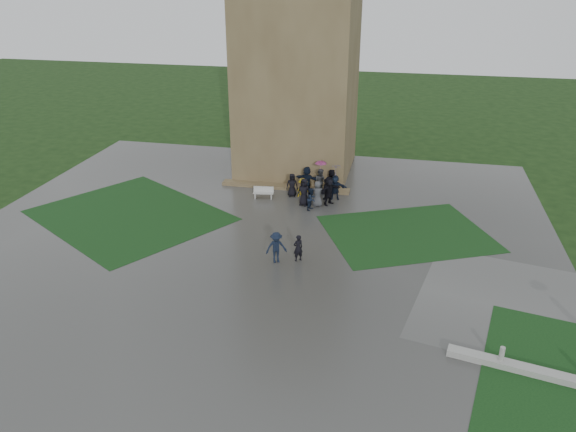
% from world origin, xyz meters
% --- Properties ---
extents(ground, '(120.00, 120.00, 0.00)m').
position_xyz_m(ground, '(0.00, 0.00, 0.00)').
color(ground, black).
extents(plaza, '(34.00, 34.00, 0.02)m').
position_xyz_m(plaza, '(0.00, 2.00, 0.01)').
color(plaza, '#363633').
rests_on(plaza, ground).
extents(lawn_inset_left, '(14.10, 13.46, 0.01)m').
position_xyz_m(lawn_inset_left, '(-8.50, 4.00, 0.03)').
color(lawn_inset_left, black).
rests_on(lawn_inset_left, plaza).
extents(lawn_inset_right, '(11.12, 10.15, 0.01)m').
position_xyz_m(lawn_inset_right, '(8.50, 5.00, 0.03)').
color(lawn_inset_right, black).
rests_on(lawn_inset_right, plaza).
extents(tower, '(8.00, 8.00, 18.00)m').
position_xyz_m(tower, '(0.00, 15.00, 9.00)').
color(tower, brown).
rests_on(tower, ground).
extents(tower_plinth, '(9.00, 0.80, 0.22)m').
position_xyz_m(tower_plinth, '(0.00, 10.60, 0.13)').
color(tower_plinth, brown).
rests_on(tower_plinth, plaza).
extents(bench, '(1.39, 0.60, 0.78)m').
position_xyz_m(bench, '(-1.03, 8.53, 0.42)').
color(bench, '#B8B8B3').
rests_on(bench, plaza).
extents(visitor_cluster, '(4.13, 4.51, 2.44)m').
position_xyz_m(visitor_cluster, '(2.61, 9.13, 1.01)').
color(visitor_cluster, black).
rests_on(visitor_cluster, plaza).
extents(pedestrian_mid, '(1.24, 0.98, 1.71)m').
position_xyz_m(pedestrian_mid, '(1.85, 0.05, 0.87)').
color(pedestrian_mid, black).
rests_on(pedestrian_mid, plaza).
extents(pedestrian_near, '(0.64, 0.61, 1.48)m').
position_xyz_m(pedestrian_near, '(2.93, 0.44, 0.76)').
color(pedestrian_near, black).
rests_on(pedestrian_near, plaza).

